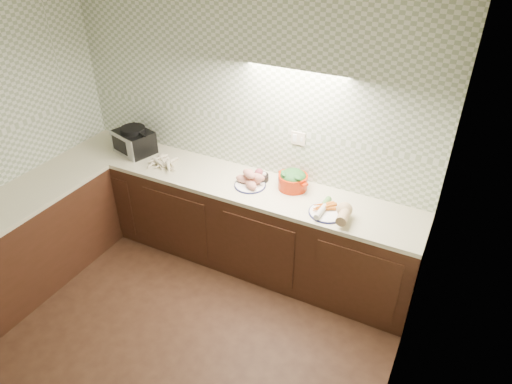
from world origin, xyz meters
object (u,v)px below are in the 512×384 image
at_px(onion_bowl, 260,176).
at_px(dutch_oven, 293,179).
at_px(sweet_potato_plate, 251,180).
at_px(veg_plate, 335,210).
at_px(parsnip_pile, 162,163).
at_px(toaster_oven, 134,141).

bearing_deg(onion_bowl, dutch_oven, 1.10).
xyz_separation_m(onion_bowl, dutch_oven, (0.32, 0.01, 0.05)).
bearing_deg(sweet_potato_plate, onion_bowl, 74.67).
bearing_deg(sweet_potato_plate, veg_plate, -6.35).
bearing_deg(sweet_potato_plate, parsnip_pile, -175.67).
distance_m(sweet_potato_plate, veg_plate, 0.84).
bearing_deg(onion_bowl, sweet_potato_plate, -105.33).
relative_size(dutch_oven, veg_plate, 0.94).
relative_size(parsnip_pile, dutch_oven, 1.17).
relative_size(toaster_oven, onion_bowl, 2.99).
bearing_deg(parsnip_pile, sweet_potato_plate, 4.33).
xyz_separation_m(parsnip_pile, veg_plate, (1.78, -0.02, 0.02)).
height_order(parsnip_pile, dutch_oven, dutch_oven).
height_order(toaster_oven, dutch_oven, toaster_oven).
relative_size(sweet_potato_plate, onion_bowl, 1.98).
distance_m(toaster_oven, dutch_oven, 1.73).
relative_size(parsnip_pile, sweet_potato_plate, 1.37).
bearing_deg(sweet_potato_plate, toaster_oven, 178.04).
distance_m(parsnip_pile, onion_bowl, 1.00).
bearing_deg(dutch_oven, parsnip_pile, -147.77).
distance_m(sweet_potato_plate, dutch_oven, 0.38).
distance_m(toaster_oven, sweet_potato_plate, 1.37).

